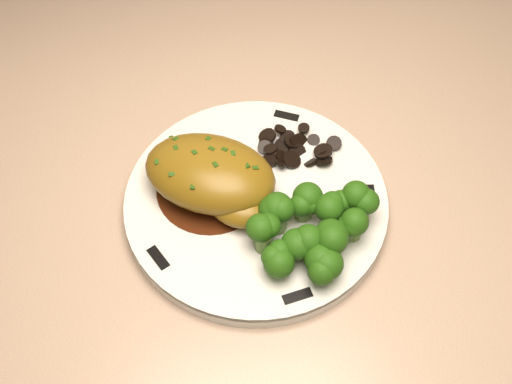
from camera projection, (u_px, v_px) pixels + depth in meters
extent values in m
cube|color=brown|center=(473.00, 285.00, 1.09)|extent=(2.01, 0.65, 0.86)
cylinder|color=silver|center=(256.00, 203.00, 0.61)|extent=(0.29, 0.29, 0.02)
cube|color=black|center=(287.00, 116.00, 0.67)|extent=(0.03, 0.02, 0.00)
cube|color=black|center=(167.00, 147.00, 0.64)|extent=(0.03, 0.02, 0.00)
cube|color=black|center=(158.00, 258.00, 0.57)|extent=(0.02, 0.03, 0.00)
cube|color=black|center=(297.00, 296.00, 0.55)|extent=(0.03, 0.01, 0.00)
cube|color=black|center=(370.00, 196.00, 0.61)|extent=(0.01, 0.03, 0.00)
cylinder|color=#3C180B|center=(211.00, 189.00, 0.61)|extent=(0.11, 0.11, 0.00)
ellipsoid|color=brown|center=(210.00, 173.00, 0.59)|extent=(0.15, 0.14, 0.05)
ellipsoid|color=brown|center=(240.00, 207.00, 0.58)|extent=(0.07, 0.07, 0.03)
cube|color=#22430E|center=(172.00, 147.00, 0.59)|extent=(0.01, 0.00, 0.00)
cube|color=#22430E|center=(187.00, 149.00, 0.58)|extent=(0.01, 0.00, 0.00)
cube|color=#22430E|center=(202.00, 152.00, 0.58)|extent=(0.01, 0.00, 0.00)
cube|color=#22430E|center=(218.00, 156.00, 0.57)|extent=(0.01, 0.00, 0.00)
cube|color=#22430E|center=(234.00, 161.00, 0.57)|extent=(0.01, 0.00, 0.00)
cube|color=#22430E|center=(250.00, 167.00, 0.57)|extent=(0.01, 0.00, 0.00)
cylinder|color=black|center=(326.00, 145.00, 0.64)|extent=(0.01, 0.01, 0.01)
cylinder|color=black|center=(324.00, 140.00, 0.64)|extent=(0.02, 0.01, 0.01)
cylinder|color=black|center=(320.00, 136.00, 0.64)|extent=(0.02, 0.02, 0.01)
cylinder|color=black|center=(314.00, 137.00, 0.65)|extent=(0.02, 0.02, 0.01)
cylinder|color=black|center=(308.00, 134.00, 0.65)|extent=(0.02, 0.02, 0.01)
cylinder|color=black|center=(301.00, 133.00, 0.65)|extent=(0.02, 0.01, 0.01)
cylinder|color=black|center=(294.00, 137.00, 0.65)|extent=(0.02, 0.02, 0.01)
cylinder|color=black|center=(287.00, 138.00, 0.65)|extent=(0.02, 0.02, 0.00)
cylinder|color=black|center=(282.00, 139.00, 0.64)|extent=(0.02, 0.02, 0.01)
cylinder|color=black|center=(278.00, 146.00, 0.64)|extent=(0.02, 0.02, 0.01)
cylinder|color=black|center=(276.00, 148.00, 0.64)|extent=(0.02, 0.02, 0.01)
cylinder|color=black|center=(276.00, 150.00, 0.63)|extent=(0.02, 0.02, 0.01)
cylinder|color=black|center=(278.00, 157.00, 0.63)|extent=(0.02, 0.02, 0.01)
cylinder|color=black|center=(282.00, 158.00, 0.63)|extent=(0.02, 0.02, 0.01)
cylinder|color=black|center=(288.00, 159.00, 0.63)|extent=(0.02, 0.02, 0.01)
cylinder|color=black|center=(295.00, 163.00, 0.63)|extent=(0.02, 0.02, 0.01)
cylinder|color=black|center=(302.00, 161.00, 0.63)|extent=(0.02, 0.02, 0.01)
cylinder|color=black|center=(310.00, 159.00, 0.63)|extent=(0.02, 0.02, 0.01)
cylinder|color=black|center=(316.00, 159.00, 0.63)|extent=(0.02, 0.02, 0.01)
cylinder|color=black|center=(321.00, 155.00, 0.63)|extent=(0.03, 0.03, 0.01)
cylinder|color=black|center=(325.00, 150.00, 0.63)|extent=(0.02, 0.03, 0.02)
cylinder|color=black|center=(326.00, 149.00, 0.64)|extent=(0.03, 0.02, 0.01)
cylinder|color=#587933|center=(278.00, 222.00, 0.58)|extent=(0.02, 0.02, 0.02)
sphere|color=#143708|center=(279.00, 213.00, 0.57)|extent=(0.02, 0.02, 0.02)
cylinder|color=#587933|center=(303.00, 209.00, 0.59)|extent=(0.02, 0.02, 0.02)
sphere|color=#143708|center=(304.00, 200.00, 0.57)|extent=(0.02, 0.02, 0.02)
cylinder|color=#587933|center=(334.00, 216.00, 0.58)|extent=(0.02, 0.02, 0.02)
sphere|color=#143708|center=(336.00, 207.00, 0.57)|extent=(0.02, 0.02, 0.02)
cylinder|color=#587933|center=(300.00, 247.00, 0.56)|extent=(0.02, 0.02, 0.02)
sphere|color=#143708|center=(301.00, 238.00, 0.55)|extent=(0.02, 0.02, 0.02)
cylinder|color=#587933|center=(334.00, 245.00, 0.56)|extent=(0.02, 0.02, 0.02)
sphere|color=#143708|center=(336.00, 236.00, 0.55)|extent=(0.02, 0.02, 0.02)
cylinder|color=#587933|center=(353.00, 229.00, 0.57)|extent=(0.02, 0.02, 0.02)
sphere|color=#143708|center=(355.00, 220.00, 0.56)|extent=(0.02, 0.02, 0.02)
cylinder|color=#587933|center=(280.00, 264.00, 0.55)|extent=(0.02, 0.02, 0.02)
sphere|color=#143708|center=(280.00, 256.00, 0.54)|extent=(0.02, 0.02, 0.02)
cylinder|color=#587933|center=(327.00, 269.00, 0.55)|extent=(0.02, 0.02, 0.02)
sphere|color=#143708|center=(328.00, 260.00, 0.54)|extent=(0.02, 0.02, 0.02)
cylinder|color=#587933|center=(264.00, 241.00, 0.57)|extent=(0.02, 0.02, 0.02)
sphere|color=#143708|center=(264.00, 232.00, 0.55)|extent=(0.02, 0.02, 0.02)
cylinder|color=#587933|center=(355.00, 208.00, 0.59)|extent=(0.02, 0.02, 0.02)
sphere|color=#143708|center=(357.00, 199.00, 0.58)|extent=(0.02, 0.02, 0.02)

